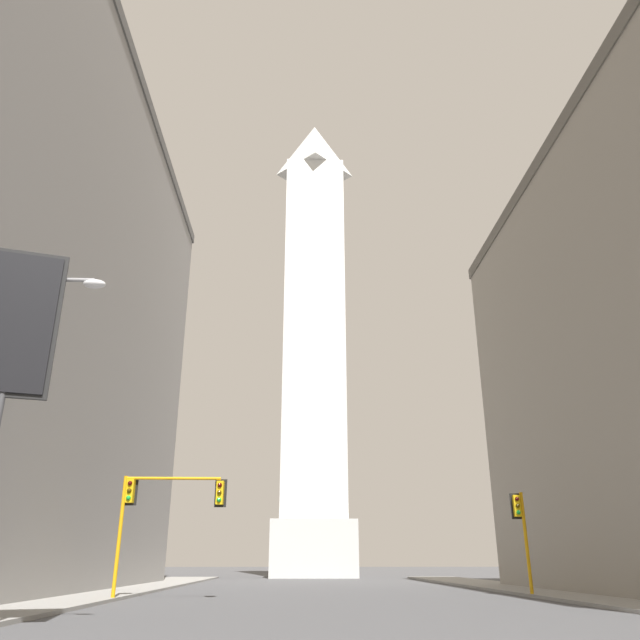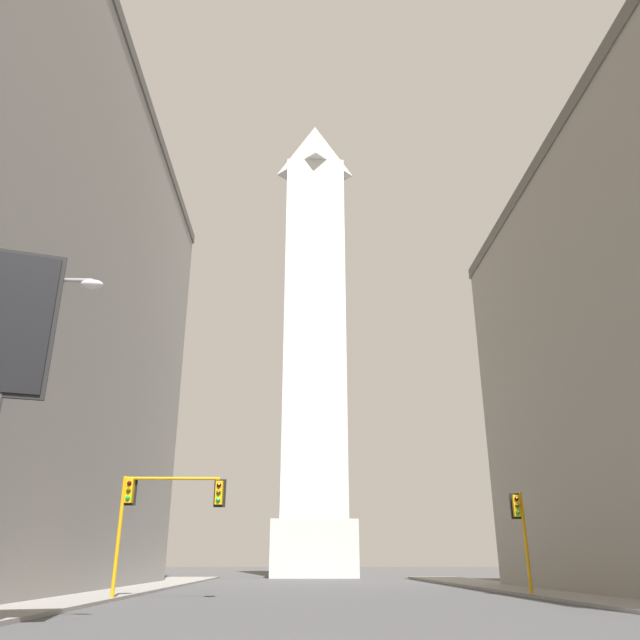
{
  "view_description": "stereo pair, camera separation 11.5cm",
  "coord_description": "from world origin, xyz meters",
  "px_view_note": "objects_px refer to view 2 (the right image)",
  "views": [
    {
      "loc": [
        -1.79,
        -0.65,
        1.72
      ],
      "look_at": [
        -0.08,
        48.52,
        20.75
      ],
      "focal_mm": 35.0,
      "sensor_mm": 36.0,
      "label": 1
    },
    {
      "loc": [
        -1.68,
        -0.66,
        1.72
      ],
      "look_at": [
        -0.08,
        48.52,
        20.75
      ],
      "focal_mm": 35.0,
      "sensor_mm": 36.0,
      "label": 2
    }
  ],
  "objects_px": {
    "street_lamp": "(5,403)",
    "traffic_light_mid_right": "(521,526)",
    "traffic_light_mid_left": "(157,504)",
    "obelisk": "(314,332)"
  },
  "relations": [
    {
      "from": "traffic_light_mid_left",
      "to": "street_lamp",
      "type": "height_order",
      "value": "street_lamp"
    },
    {
      "from": "traffic_light_mid_left",
      "to": "street_lamp",
      "type": "relative_size",
      "value": 0.59
    },
    {
      "from": "obelisk",
      "to": "street_lamp",
      "type": "distance_m",
      "value": 62.54
    },
    {
      "from": "street_lamp",
      "to": "traffic_light_mid_right",
      "type": "bearing_deg",
      "value": 41.78
    },
    {
      "from": "obelisk",
      "to": "traffic_light_mid_left",
      "type": "relative_size",
      "value": 10.84
    },
    {
      "from": "traffic_light_mid_right",
      "to": "traffic_light_mid_left",
      "type": "xyz_separation_m",
      "value": [
        -18.49,
        -2.76,
        0.85
      ]
    },
    {
      "from": "street_lamp",
      "to": "traffic_light_mid_left",
      "type": "bearing_deg",
      "value": 85.77
    },
    {
      "from": "street_lamp",
      "to": "obelisk",
      "type": "bearing_deg",
      "value": 80.53
    },
    {
      "from": "traffic_light_mid_right",
      "to": "traffic_light_mid_left",
      "type": "distance_m",
      "value": 18.71
    },
    {
      "from": "traffic_light_mid_right",
      "to": "street_lamp",
      "type": "relative_size",
      "value": 0.55
    }
  ]
}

